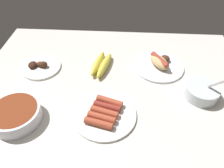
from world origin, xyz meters
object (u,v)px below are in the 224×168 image
at_px(banana_bunch, 101,64).
at_px(plate_grilled_meat, 41,67).
at_px(plate_sausages, 104,114).
at_px(plate_hotdog_assembled, 159,64).
at_px(bowl_coleslaw, 202,91).
at_px(bowl_chili, 15,114).

distance_m(banana_bunch, plate_grilled_meat, 0.28).
relative_size(banana_bunch, plate_sausages, 0.83).
relative_size(banana_bunch, plate_grilled_meat, 1.09).
bearing_deg(plate_hotdog_assembled, bowl_coleslaw, -50.27).
height_order(bowl_coleslaw, plate_sausages, bowl_coleslaw).
distance_m(plate_hotdog_assembled, banana_bunch, 0.27).
distance_m(banana_bunch, plate_sausages, 0.29).
relative_size(plate_hotdog_assembled, plate_sausages, 0.98).
xyz_separation_m(bowl_chili, plate_sausages, (0.32, 0.04, -0.02)).
bearing_deg(plate_grilled_meat, bowl_coleslaw, -11.10).
bearing_deg(plate_sausages, bowl_chili, -173.34).
bearing_deg(bowl_coleslaw, plate_hotdog_assembled, 129.73).
relative_size(plate_sausages, plate_grilled_meat, 1.31).
bearing_deg(banana_bunch, plate_sausages, -81.88).
height_order(plate_hotdog_assembled, plate_sausages, plate_hotdog_assembled).
bearing_deg(bowl_chili, bowl_coleslaw, 12.93).
bearing_deg(plate_grilled_meat, banana_bunch, 4.54).
distance_m(bowl_chili, plate_sausages, 0.32).
xyz_separation_m(bowl_coleslaw, banana_bunch, (-0.42, 0.16, -0.01)).
height_order(plate_sausages, plate_grilled_meat, plate_grilled_meat).
xyz_separation_m(plate_hotdog_assembled, banana_bunch, (-0.27, -0.02, 0.00)).
bearing_deg(bowl_chili, plate_grilled_meat, 91.00).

